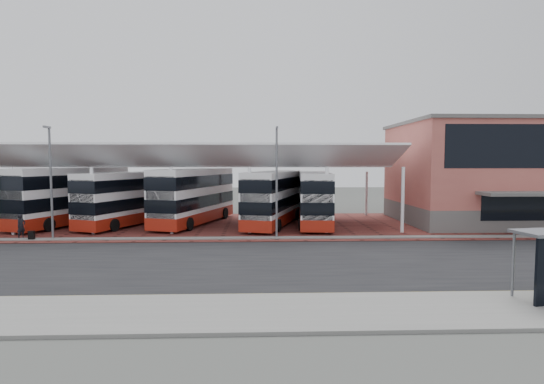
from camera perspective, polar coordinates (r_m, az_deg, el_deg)
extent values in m
plane|color=#41433F|center=(24.82, -3.37, -8.93)|extent=(140.00, 140.00, 0.00)
cube|color=black|center=(23.84, -3.43, -9.45)|extent=(120.00, 14.00, 0.02)
cube|color=maroon|center=(37.62, 0.15, -4.44)|extent=(72.00, 16.00, 0.06)
cube|color=slate|center=(16.15, -4.16, -15.85)|extent=(120.00, 4.00, 0.14)
cube|color=slate|center=(30.88, -3.10, -6.23)|extent=(120.00, 0.80, 0.14)
cube|color=#CDA60A|center=(18.06, -3.92, -13.83)|extent=(120.00, 0.12, 0.01)
cube|color=#CDA60A|center=(18.35, -3.88, -13.54)|extent=(120.00, 0.12, 0.01)
cylinder|color=white|center=(50.24, -31.32, -0.30)|extent=(0.26, 0.26, 4.60)
cylinder|color=white|center=(37.72, -31.55, -1.08)|extent=(0.26, 0.26, 5.20)
cylinder|color=white|center=(47.59, -25.01, -0.29)|extent=(0.26, 0.26, 4.60)
cylinder|color=white|center=(35.15, -23.01, -1.14)|extent=(0.26, 0.26, 5.20)
cylinder|color=white|center=(45.58, -18.05, -0.29)|extent=(0.26, 0.26, 4.60)
cylinder|color=white|center=(33.47, -13.37, -1.17)|extent=(0.26, 0.26, 5.20)
cylinder|color=white|center=(44.30, -10.57, -0.28)|extent=(0.26, 0.26, 4.60)
cylinder|color=white|center=(32.82, -3.04, -1.17)|extent=(0.26, 0.26, 5.20)
cylinder|color=white|center=(43.81, -2.79, -0.26)|extent=(0.26, 0.26, 4.60)
cylinder|color=white|center=(33.26, 7.35, -1.13)|extent=(0.26, 0.26, 5.20)
cylinder|color=white|center=(44.14, 5.03, -0.24)|extent=(0.26, 0.26, 4.60)
cylinder|color=white|center=(34.74, 17.16, -1.05)|extent=(0.26, 0.26, 5.20)
cylinder|color=white|center=(45.26, 12.59, -0.22)|extent=(0.26, 0.26, 4.60)
cube|color=white|center=(35.50, -12.76, 4.79)|extent=(37.00, 4.95, 1.95)
cube|color=white|center=(41.02, -11.30, 4.41)|extent=(37.00, 7.12, 1.43)
cube|color=#605D5A|center=(44.51, 28.25, -2.48)|extent=(18.00, 12.00, 1.80)
cube|color=#BF6156|center=(44.27, 28.44, 3.32)|extent=(18.00, 12.00, 7.20)
cube|color=black|center=(39.45, 32.62, -1.65)|extent=(10.00, 0.25, 2.20)
cube|color=#605D5A|center=(44.41, 28.60, 8.10)|extent=(18.40, 12.40, 0.30)
cylinder|color=slate|center=(33.83, -27.57, 0.92)|extent=(0.16, 0.16, 8.00)
cube|color=slate|center=(33.62, -28.01, 7.71)|extent=(0.15, 0.90, 0.15)
cylinder|color=slate|center=(30.55, 0.63, 1.09)|extent=(0.16, 0.16, 8.00)
cube|color=slate|center=(30.31, 0.66, 8.63)|extent=(0.15, 0.90, 0.15)
cube|color=white|center=(44.88, -31.72, -0.56)|extent=(7.10, 10.92, 4.28)
cube|color=#9F1F10|center=(45.04, -31.64, -2.77)|extent=(7.15, 10.97, 0.90)
cube|color=black|center=(44.91, -31.70, -1.13)|extent=(7.15, 10.97, 0.95)
cube|color=black|center=(44.82, -31.78, 0.90)|extent=(7.15, 10.97, 0.95)
cylinder|color=black|center=(48.07, -29.00, -2.47)|extent=(0.69, 1.02, 1.00)
cylinder|color=black|center=(46.10, -27.15, -2.66)|extent=(0.69, 1.02, 1.00)
cube|color=white|center=(41.58, -25.32, -0.32)|extent=(6.90, 12.28, 4.73)
cube|color=#9F1F10|center=(41.76, -25.25, -2.95)|extent=(6.95, 12.34, 0.99)
cube|color=black|center=(41.62, -25.30, -1.00)|extent=(6.95, 12.34, 1.04)
cube|color=black|center=(41.52, -25.38, 1.42)|extent=(6.95, 12.34, 1.04)
cube|color=black|center=(37.55, -31.71, -1.12)|extent=(2.35, 0.99, 3.96)
cylinder|color=black|center=(40.16, -30.51, -3.63)|extent=(0.68, 1.14, 1.10)
cylinder|color=black|center=(38.12, -27.81, -3.91)|extent=(0.68, 1.14, 1.10)
cylinder|color=black|center=(45.52, -23.08, -2.56)|extent=(0.68, 1.14, 1.10)
cylinder|color=black|center=(43.73, -20.40, -2.74)|extent=(0.68, 1.14, 1.10)
cube|color=white|center=(39.40, -18.59, -0.65)|extent=(6.49, 11.33, 4.37)
cube|color=#9F1F10|center=(39.57, -18.54, -3.22)|extent=(6.54, 11.39, 0.92)
cube|color=black|center=(39.44, -18.58, -1.32)|extent=(6.54, 11.39, 0.97)
cube|color=black|center=(39.32, -18.63, 1.05)|extent=(6.54, 11.39, 0.97)
cube|color=black|center=(35.24, -24.17, -1.49)|extent=(2.16, 0.94, 3.66)
cylinder|color=black|center=(37.73, -23.42, -3.92)|extent=(0.64, 1.05, 1.02)
cylinder|color=black|center=(36.05, -20.46, -4.20)|extent=(0.64, 1.05, 1.02)
cylinder|color=black|center=(43.18, -16.92, -2.80)|extent=(0.64, 1.05, 1.02)
cylinder|color=black|center=(41.72, -14.11, -2.98)|extent=(0.64, 1.05, 1.02)
cube|color=white|center=(38.61, -10.36, -0.37)|extent=(6.17, 12.16, 4.65)
cube|color=#9F1F10|center=(38.80, -10.33, -3.15)|extent=(6.23, 12.22, 0.97)
cube|color=black|center=(38.65, -10.35, -1.09)|extent=(6.23, 12.22, 1.03)
cube|color=black|center=(38.54, -10.38, 1.48)|extent=(6.23, 12.22, 1.03)
cube|color=black|center=(33.44, -14.78, -1.29)|extent=(2.35, 0.84, 3.90)
cylinder|color=black|center=(36.13, -14.90, -4.01)|extent=(0.62, 1.12, 1.08)
cylinder|color=black|center=(34.85, -11.06, -4.24)|extent=(0.62, 1.12, 1.08)
cylinder|color=black|center=(42.81, -9.73, -2.70)|extent=(0.62, 1.12, 1.08)
cylinder|color=black|center=(41.73, -6.36, -2.84)|extent=(0.62, 1.12, 1.08)
cube|color=white|center=(37.19, 0.24, -0.64)|extent=(5.73, 11.64, 4.45)
cube|color=#9F1F10|center=(37.38, 0.24, -3.41)|extent=(5.78, 11.69, 0.93)
cube|color=black|center=(37.23, 0.24, -1.36)|extent=(5.78, 11.69, 0.98)
cube|color=black|center=(37.11, 0.24, 1.19)|extent=(5.78, 11.69, 0.98)
cube|color=black|center=(31.79, -2.28, -1.62)|extent=(2.26, 0.76, 3.72)
cylinder|color=black|center=(34.29, -3.37, -4.35)|extent=(0.57, 1.07, 1.03)
cylinder|color=black|center=(33.59, 0.84, -4.52)|extent=(0.57, 1.07, 1.03)
cylinder|color=black|center=(41.22, -0.25, -2.93)|extent=(0.57, 1.07, 1.03)
cylinder|color=black|center=(40.64, 3.29, -3.04)|extent=(0.57, 1.07, 1.03)
cube|color=white|center=(37.61, 5.69, -0.68)|extent=(3.51, 11.33, 4.36)
cube|color=#9F1F10|center=(37.80, 5.67, -3.37)|extent=(3.55, 11.38, 0.91)
cube|color=black|center=(37.65, 5.68, -1.38)|extent=(3.55, 11.38, 0.96)
cube|color=black|center=(37.53, 5.70, 1.09)|extent=(3.55, 11.38, 0.96)
cube|color=black|center=(32.12, 6.14, -1.67)|extent=(2.28, 0.30, 3.65)
cylinder|color=black|center=(34.24, 3.82, -4.38)|extent=(0.37, 1.03, 1.01)
cylinder|color=black|center=(34.37, 8.06, -4.38)|extent=(0.37, 1.03, 1.01)
cylinder|color=black|center=(41.32, 3.69, -2.94)|extent=(0.37, 1.03, 1.01)
cylinder|color=black|center=(41.43, 7.20, -2.94)|extent=(0.37, 1.03, 1.01)
imported|color=black|center=(35.51, -30.66, -4.01)|extent=(0.64, 0.76, 1.78)
cube|color=black|center=(34.52, -29.61, -5.12)|extent=(0.39, 0.28, 0.66)
cylinder|color=slate|center=(19.90, 29.69, -8.43)|extent=(0.12, 0.12, 2.62)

